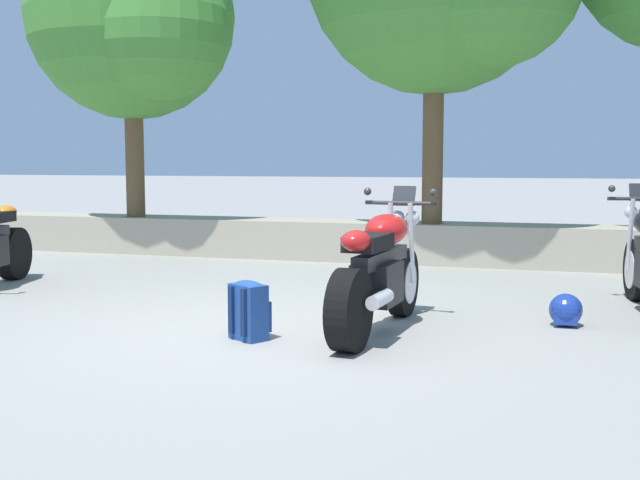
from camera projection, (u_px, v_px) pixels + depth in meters
ground_plane at (256, 332)px, 6.40m from camera, size 120.00×120.00×0.00m
stone_wall at (382, 241)px, 10.94m from camera, size 36.00×0.80×0.55m
motorcycle_red_centre at (380, 273)px, 6.39m from camera, size 0.67×2.07×1.18m
rider_backpack at (249, 309)px, 6.11m from camera, size 0.35×0.34×0.47m
rider_helmet at (566, 310)px, 6.60m from camera, size 0.28×0.28×0.28m
leafy_tree_far_left at (137, 19)px, 11.47m from camera, size 3.25×3.10×4.57m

